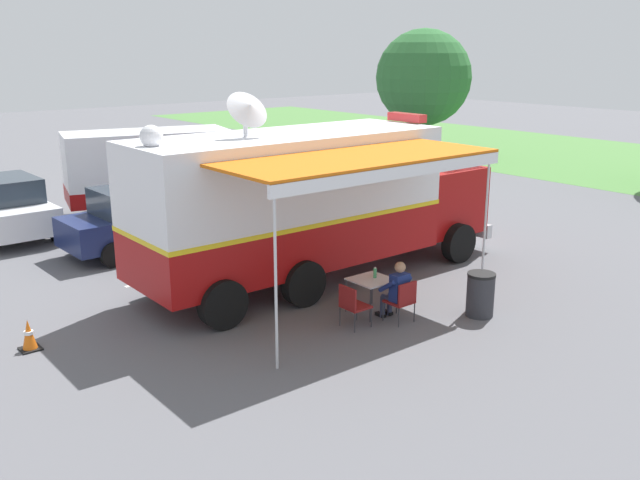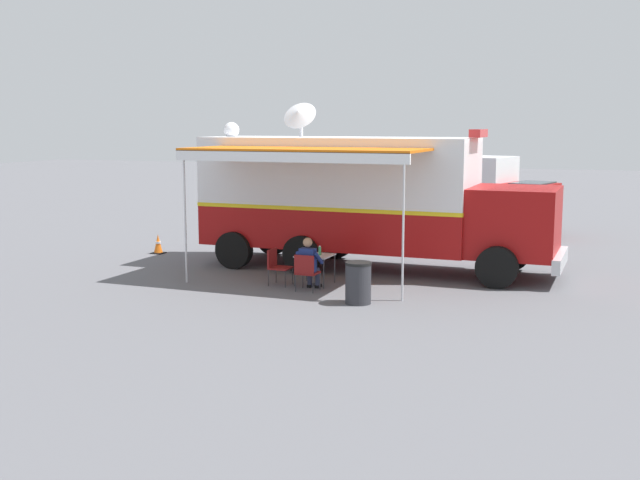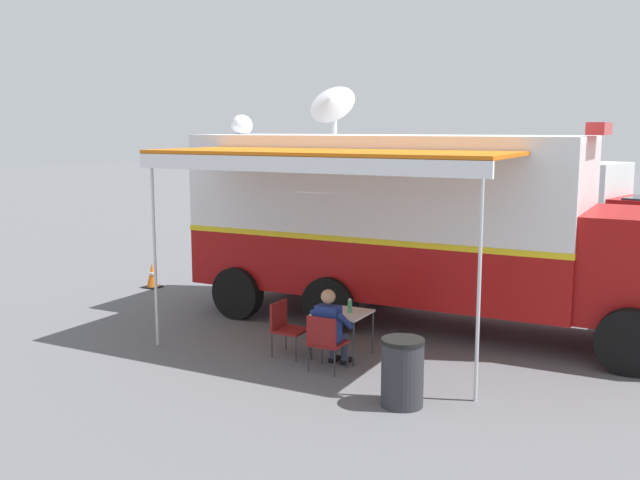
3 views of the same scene
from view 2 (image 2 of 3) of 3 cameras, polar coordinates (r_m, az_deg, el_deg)
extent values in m
plane|color=#5B5B60|center=(21.32, 1.33, -1.96)|extent=(100.00, 100.00, 0.00)
cube|color=silver|center=(23.62, 1.82, -0.93)|extent=(0.15, 4.80, 0.01)
cube|color=#9E0F0F|center=(21.14, 1.34, 1.11)|extent=(2.54, 7.21, 1.10)
cube|color=white|center=(21.01, 1.36, 4.90)|extent=(2.54, 7.21, 1.70)
cube|color=yellow|center=(21.08, 1.35, 2.59)|extent=(2.56, 7.23, 0.10)
cube|color=#9E0F0F|center=(20.00, 13.96, 1.30)|extent=(2.31, 2.11, 1.70)
cube|color=#28333D|center=(19.92, 14.58, 2.70)|extent=(2.16, 1.48, 0.70)
cube|color=silver|center=(20.01, 17.07, -1.42)|extent=(2.38, 0.21, 0.36)
cylinder|color=black|center=(21.38, 13.79, -0.81)|extent=(0.31, 1.00, 1.00)
cylinder|color=black|center=(18.94, 12.75, -1.95)|extent=(0.31, 1.00, 1.00)
cylinder|color=black|center=(22.58, 1.15, -0.09)|extent=(0.31, 1.00, 1.00)
cylinder|color=black|center=(20.28, -1.31, -1.06)|extent=(0.31, 1.00, 1.00)
cylinder|color=black|center=(23.33, -3.42, 0.18)|extent=(0.31, 1.00, 1.00)
cylinder|color=black|center=(21.12, -6.27, -0.73)|extent=(0.31, 1.00, 1.00)
cube|color=white|center=(20.97, 1.37, 7.35)|extent=(2.54, 7.21, 0.10)
cube|color=red|center=(20.00, 11.46, 7.62)|extent=(1.10, 0.29, 0.20)
cylinder|color=silver|center=(21.36, -1.38, 8.11)|extent=(0.10, 0.10, 0.45)
cone|color=silver|center=(21.22, -1.54, 9.20)|extent=(0.72, 0.90, 0.81)
sphere|color=white|center=(22.27, -6.46, 7.96)|extent=(0.44, 0.44, 0.44)
cube|color=orange|center=(18.79, -1.12, 6.61)|extent=(2.23, 5.77, 0.06)
cube|color=white|center=(17.82, -2.44, 6.06)|extent=(0.11, 5.76, 0.24)
cylinder|color=silver|center=(17.09, 6.08, 0.91)|extent=(0.05, 0.05, 3.25)
cylinder|color=silver|center=(19.25, -9.79, 1.69)|extent=(0.05, 0.05, 3.25)
cube|color=silver|center=(18.84, -0.38, -1.14)|extent=(0.80, 0.80, 0.03)
cylinder|color=#333338|center=(19.11, 1.07, -2.11)|extent=(0.03, 0.03, 0.70)
cylinder|color=#333338|center=(18.43, 0.27, -2.50)|extent=(0.03, 0.03, 0.70)
cylinder|color=#333338|center=(19.37, -0.98, -1.96)|extent=(0.03, 0.03, 0.70)
cylinder|color=#333338|center=(18.70, -1.85, -2.34)|extent=(0.03, 0.03, 0.70)
cylinder|color=#3F9959|center=(18.80, -0.01, -0.80)|extent=(0.07, 0.07, 0.20)
cylinder|color=white|center=(18.78, -0.01, -0.46)|extent=(0.04, 0.04, 0.02)
cube|color=maroon|center=(18.21, -0.90, -2.41)|extent=(0.48, 0.48, 0.04)
cube|color=maroon|center=(17.97, -1.17, -1.81)|extent=(0.04, 0.48, 0.44)
cylinder|color=#333338|center=(18.53, -1.27, -2.88)|extent=(0.02, 0.02, 0.42)
cylinder|color=#333338|center=(18.37, 0.00, -2.98)|extent=(0.02, 0.02, 0.42)
cylinder|color=#333338|center=(18.14, -1.80, -3.14)|extent=(0.02, 0.02, 0.42)
cylinder|color=#333338|center=(17.97, -0.51, -3.24)|extent=(0.02, 0.02, 0.42)
cube|color=maroon|center=(18.85, -2.89, -2.05)|extent=(0.48, 0.48, 0.04)
cube|color=maroon|center=(18.90, -3.51, -1.32)|extent=(0.48, 0.04, 0.44)
cylinder|color=#333338|center=(19.00, -2.01, -2.60)|extent=(0.02, 0.02, 0.42)
cylinder|color=#333338|center=(18.61, -2.55, -2.85)|extent=(0.02, 0.02, 0.42)
cylinder|color=#333338|center=(19.18, -3.22, -2.51)|extent=(0.02, 0.02, 0.42)
cylinder|color=#333338|center=(18.79, -3.78, -2.75)|extent=(0.02, 0.02, 0.42)
cube|color=navy|center=(18.16, -0.90, -1.48)|extent=(0.24, 0.36, 0.56)
sphere|color=#A37556|center=(18.09, -0.90, -0.17)|extent=(0.22, 0.22, 0.22)
cylinder|color=navy|center=(18.35, -1.42, -1.25)|extent=(0.43, 0.09, 0.34)
cylinder|color=navy|center=(18.18, -0.08, -1.34)|extent=(0.43, 0.09, 0.34)
cylinder|color=#2D334C|center=(18.41, -0.97, -2.23)|extent=(0.38, 0.13, 0.13)
cylinder|color=#2D334C|center=(18.62, -0.76, -2.83)|extent=(0.11, 0.11, 0.42)
cube|color=black|center=(18.71, -0.69, -3.32)|extent=(0.24, 0.10, 0.07)
cylinder|color=#2D334C|center=(18.34, -0.39, -2.27)|extent=(0.38, 0.13, 0.13)
cylinder|color=#2D334C|center=(18.54, -0.19, -2.88)|extent=(0.11, 0.11, 0.42)
cube|color=black|center=(18.63, -0.12, -3.37)|extent=(0.24, 0.10, 0.07)
cylinder|color=#2D2D33|center=(16.94, 2.80, -3.23)|extent=(0.56, 0.56, 0.85)
cylinder|color=black|center=(16.85, 2.81, -1.72)|extent=(0.57, 0.57, 0.06)
cube|color=black|center=(23.99, -11.68, -0.93)|extent=(0.36, 0.36, 0.03)
cone|color=orange|center=(23.94, -11.70, -0.24)|extent=(0.26, 0.26, 0.55)
cylinder|color=white|center=(23.94, -11.70, -0.18)|extent=(0.17, 0.17, 0.06)
cube|color=white|center=(29.28, 8.76, 3.95)|extent=(3.34, 5.56, 2.20)
cube|color=#9E0F0F|center=(29.36, 8.72, 2.30)|extent=(3.37, 5.59, 0.50)
cube|color=#9E0F0F|center=(27.95, 14.96, 2.56)|extent=(2.23, 2.02, 1.40)
cube|color=#28333D|center=(27.88, 15.19, 3.47)|extent=(1.90, 1.49, 0.60)
cylinder|color=black|center=(29.15, 14.91, 1.41)|extent=(0.46, 0.88, 0.84)
cylinder|color=black|center=(27.21, 13.33, 0.98)|extent=(0.46, 0.88, 0.84)
cylinder|color=black|center=(30.98, 7.24, 2.03)|extent=(0.46, 0.88, 0.84)
cylinder|color=black|center=(29.17, 5.27, 1.67)|extent=(0.46, 0.88, 0.84)
cube|color=silver|center=(30.50, 0.18, 2.53)|extent=(4.23, 1.87, 0.76)
cube|color=#28333D|center=(30.29, 0.08, 3.85)|extent=(2.13, 1.63, 0.68)
cylinder|color=black|center=(32.06, -0.53, 2.13)|extent=(0.64, 0.23, 0.64)
cylinder|color=black|center=(31.47, 2.53, 2.01)|extent=(0.64, 0.23, 0.64)
cylinder|color=black|center=(29.66, -2.32, 1.61)|extent=(0.64, 0.23, 0.64)
cylinder|color=black|center=(29.02, 0.97, 1.47)|extent=(0.64, 0.23, 0.64)
cube|color=navy|center=(26.12, 2.23, 1.52)|extent=(1.89, 4.24, 0.76)
cube|color=#28333D|center=(26.09, 1.93, 3.10)|extent=(1.65, 2.13, 0.68)
cylinder|color=black|center=(26.67, 5.48, 0.81)|extent=(0.23, 0.64, 0.64)
cylinder|color=black|center=(24.95, 4.45, 0.29)|extent=(0.23, 0.64, 0.64)
cylinder|color=black|center=(27.43, 0.21, 1.06)|extent=(0.23, 0.64, 0.64)
cylinder|color=black|center=(25.76, -1.14, 0.57)|extent=(0.23, 0.64, 0.64)
camera|label=1|loc=(17.88, -44.84, 10.74)|focal=39.06mm
camera|label=3|loc=(7.37, 5.82, 6.70)|focal=40.88mm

